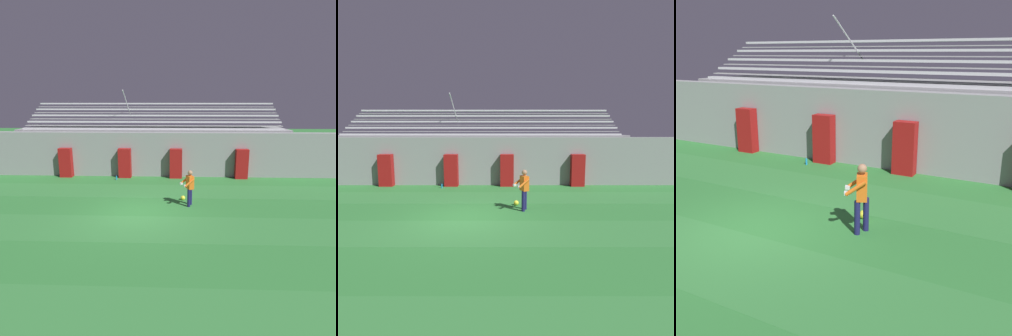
{
  "view_description": "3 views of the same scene",
  "coord_description": "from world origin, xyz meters",
  "views": [
    {
      "loc": [
        1.75,
        -11.15,
        4.65
      ],
      "look_at": [
        1.27,
        1.7,
        1.63
      ],
      "focal_mm": 30.0,
      "sensor_mm": 36.0,
      "label": 1
    },
    {
      "loc": [
        1.55,
        -10.0,
        3.3
      ],
      "look_at": [
        1.59,
        2.43,
        1.55
      ],
      "focal_mm": 30.0,
      "sensor_mm": 36.0,
      "label": 2
    },
    {
      "loc": [
        5.86,
        -6.58,
        4.06
      ],
      "look_at": [
        1.21,
        2.25,
        1.12
      ],
      "focal_mm": 42.0,
      "sensor_mm": 36.0,
      "label": 3
    }
  ],
  "objects": [
    {
      "name": "bleacher_stand",
      "position": [
        -0.0,
        8.84,
        1.5
      ],
      "size": [
        18.0,
        4.05,
        5.43
      ],
      "color": "gray",
      "rests_on": "ground"
    },
    {
      "name": "ground_plane",
      "position": [
        0.0,
        0.0,
        0.0
      ],
      "size": [
        80.0,
        80.0,
        0.0
      ],
      "primitive_type": "plane",
      "color": "#2D7533"
    },
    {
      "name": "soccer_ball",
      "position": [
        1.99,
        1.82,
        0.11
      ],
      "size": [
        0.22,
        0.22,
        0.22
      ],
      "primitive_type": "sphere",
      "color": "yellow",
      "rests_on": "ground"
    },
    {
      "name": "goalkeeper",
      "position": [
        2.27,
        1.07,
        0.95
      ],
      "size": [
        0.67,
        0.72,
        1.67
      ],
      "color": "#19194C",
      "rests_on": "ground"
    },
    {
      "name": "padding_pillar_far_left",
      "position": [
        -5.36,
        5.95,
        0.92
      ],
      "size": [
        0.76,
        0.44,
        1.84
      ],
      "primitive_type": "cube",
      "color": "maroon",
      "rests_on": "ground"
    },
    {
      "name": "turf_stripe_mid",
      "position": [
        0.0,
        -1.4,
        0.0
      ],
      "size": [
        28.0,
        2.3,
        0.01
      ],
      "primitive_type": "cube",
      "color": "#337A38",
      "rests_on": "ground"
    },
    {
      "name": "padding_pillar_gate_right",
      "position": [
        1.6,
        5.95,
        0.92
      ],
      "size": [
        0.76,
        0.44,
        1.84
      ],
      "primitive_type": "cube",
      "color": "maroon",
      "rests_on": "ground"
    },
    {
      "name": "turf_stripe_far",
      "position": [
        0.0,
        3.2,
        0.0
      ],
      "size": [
        28.0,
        2.3,
        0.01
      ],
      "primitive_type": "cube",
      "color": "#337A38",
      "rests_on": "ground"
    },
    {
      "name": "back_wall",
      "position": [
        0.0,
        6.5,
        1.4
      ],
      "size": [
        24.0,
        0.6,
        2.8
      ],
      "primitive_type": "cube",
      "color": "gray",
      "rests_on": "ground"
    },
    {
      "name": "padding_pillar_gate_left",
      "position": [
        -1.6,
        5.95,
        0.92
      ],
      "size": [
        0.76,
        0.44,
        1.84
      ],
      "primitive_type": "cube",
      "color": "maroon",
      "rests_on": "ground"
    },
    {
      "name": "water_bottle",
      "position": [
        -2.04,
        5.36,
        0.12
      ],
      "size": [
        0.07,
        0.07,
        0.24
      ],
      "primitive_type": "cylinder",
      "color": "#1E8CD8",
      "rests_on": "ground"
    }
  ]
}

